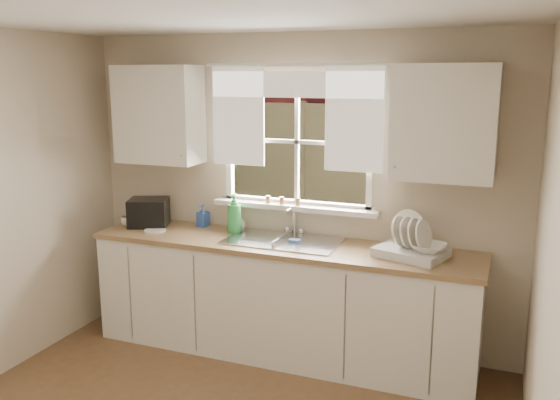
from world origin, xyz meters
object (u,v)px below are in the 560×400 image
at_px(cup, 127,221).
at_px(dish_rack, 411,247).
at_px(soap_bottle_a, 234,213).
at_px(black_appliance, 149,212).

bearing_deg(cup, dish_rack, -18.92).
xyz_separation_m(dish_rack, cup, (-2.38, -0.03, -0.03)).
xyz_separation_m(soap_bottle_a, cup, (-0.94, -0.15, -0.12)).
bearing_deg(dish_rack, black_appliance, 178.59).
bearing_deg(cup, soap_bottle_a, -10.76).
bearing_deg(black_appliance, soap_bottle_a, -17.56).
relative_size(dish_rack, soap_bottle_a, 1.68).
relative_size(cup, black_appliance, 0.33).
xyz_separation_m(dish_rack, black_appliance, (-2.22, 0.05, 0.05)).
relative_size(soap_bottle_a, cup, 3.05).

